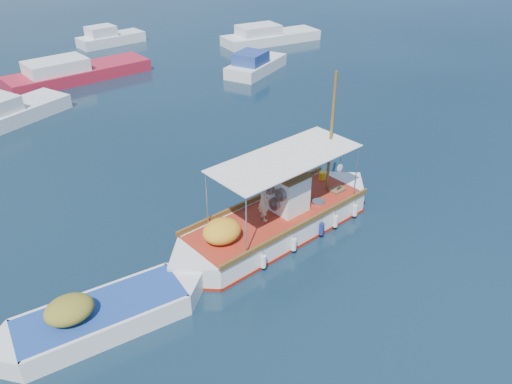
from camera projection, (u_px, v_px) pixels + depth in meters
ground at (287, 224)px, 19.24m from camera, size 160.00×160.00×0.00m
fishing_caique at (277, 222)px, 18.44m from camera, size 9.43×3.59×5.82m
dinghy at (101, 318)px, 14.46m from camera, size 6.63×1.92×1.62m
bg_boat_nw at (6, 114)px, 27.58m from camera, size 6.92×5.03×1.80m
bg_boat_n at (74, 73)px, 34.01m from camera, size 9.92×4.10×1.80m
bg_boat_ne at (255, 66)px, 35.50m from camera, size 5.80×4.54×1.80m
bg_boat_e at (269, 37)px, 42.70m from camera, size 8.68×2.98×1.80m
bg_boat_far_n at (109, 39)px, 42.24m from camera, size 5.77×2.85×1.80m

